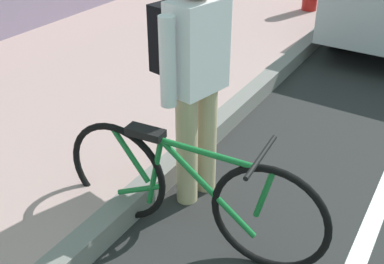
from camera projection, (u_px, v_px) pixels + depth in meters
bicycle_at_curb at (187, 191)px, 2.92m from camera, size 1.76×0.46×0.78m
cyclist_with_backpack at (194, 58)px, 3.03m from camera, size 0.47×0.61×1.72m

